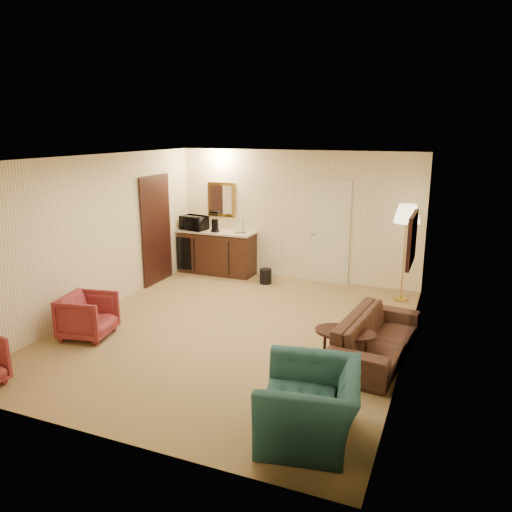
{
  "coord_description": "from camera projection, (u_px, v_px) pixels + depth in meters",
  "views": [
    {
      "loc": [
        3.0,
        -6.48,
        2.99
      ],
      "look_at": [
        0.15,
        0.5,
        1.07
      ],
      "focal_mm": 35.0,
      "sensor_mm": 36.0,
      "label": 1
    }
  ],
  "objects": [
    {
      "name": "floor_lamp",
      "position": [
        404.0,
        253.0,
        8.78
      ],
      "size": [
        0.56,
        0.56,
        1.74
      ],
      "primitive_type": "cube",
      "rotation": [
        0.0,
        0.0,
        -0.24
      ],
      "color": "gold",
      "rests_on": "ground"
    },
    {
      "name": "sofa",
      "position": [
        377.0,
        330.0,
        6.65
      ],
      "size": [
        0.8,
        2.04,
        0.78
      ],
      "primitive_type": "imported",
      "rotation": [
        0.0,
        0.0,
        1.46
      ],
      "color": "black",
      "rests_on": "ground"
    },
    {
      "name": "ground",
      "position": [
        235.0,
        330.0,
        7.65
      ],
      "size": [
        6.0,
        6.0,
        0.0
      ],
      "primitive_type": "plane",
      "color": "#9C7F4F",
      "rests_on": "ground"
    },
    {
      "name": "coffee_maker",
      "position": [
        215.0,
        226.0,
        10.33
      ],
      "size": [
        0.15,
        0.15,
        0.26
      ],
      "primitive_type": "cylinder",
      "rotation": [
        0.0,
        0.0,
        -0.07
      ],
      "color": "black",
      "rests_on": "wetbar_cabinet"
    },
    {
      "name": "coffee_table",
      "position": [
        345.0,
        347.0,
        6.51
      ],
      "size": [
        0.9,
        0.7,
        0.46
      ],
      "primitive_type": "cube",
      "rotation": [
        0.0,
        0.0,
        0.22
      ],
      "color": "black",
      "rests_on": "ground"
    },
    {
      "name": "wetbar_cabinet",
      "position": [
        217.0,
        252.0,
        10.58
      ],
      "size": [
        1.64,
        0.58,
        0.92
      ],
      "primitive_type": "cube",
      "color": "#321710",
      "rests_on": "ground"
    },
    {
      "name": "room_walls",
      "position": [
        248.0,
        212.0,
        7.96
      ],
      "size": [
        5.02,
        6.01,
        2.61
      ],
      "color": "#F6E6B8",
      "rests_on": "ground"
    },
    {
      "name": "microwave",
      "position": [
        194.0,
        221.0,
        10.55
      ],
      "size": [
        0.58,
        0.39,
        0.37
      ],
      "primitive_type": "imported",
      "rotation": [
        0.0,
        0.0,
        -0.18
      ],
      "color": "black",
      "rests_on": "wetbar_cabinet"
    },
    {
      "name": "waste_bin",
      "position": [
        266.0,
        276.0,
        9.93
      ],
      "size": [
        0.25,
        0.25,
        0.3
      ],
      "primitive_type": "cylinder",
      "rotation": [
        0.0,
        0.0,
        0.04
      ],
      "color": "black",
      "rests_on": "ground"
    },
    {
      "name": "rose_chair_near",
      "position": [
        88.0,
        314.0,
        7.33
      ],
      "size": [
        0.77,
        0.8,
        0.71
      ],
      "primitive_type": "imported",
      "rotation": [
        0.0,
        0.0,
        1.76
      ],
      "color": "maroon",
      "rests_on": "ground"
    },
    {
      "name": "teal_armchair",
      "position": [
        310.0,
        393.0,
        4.89
      ],
      "size": [
        0.9,
        1.21,
        0.96
      ],
      "primitive_type": "imported",
      "rotation": [
        0.0,
        0.0,
        -1.39
      ],
      "color": "#1F474E",
      "rests_on": "ground"
    }
  ]
}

